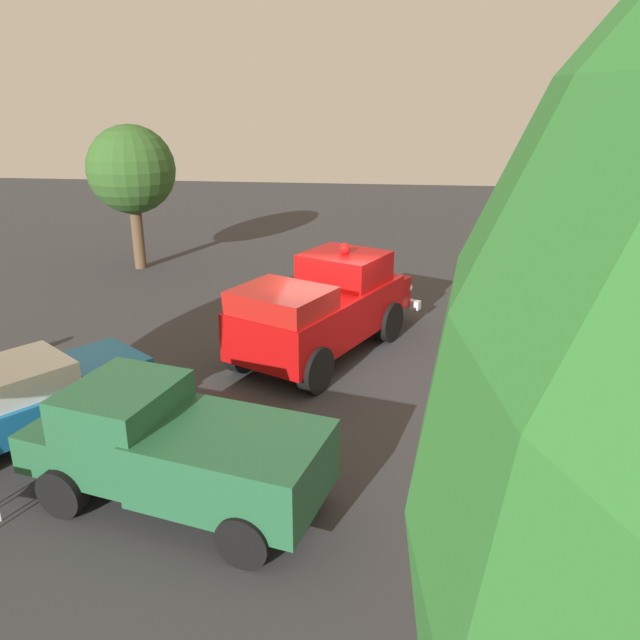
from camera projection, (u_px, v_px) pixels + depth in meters
ground_plane at (334, 363)px, 15.11m from camera, size 60.00×60.00×0.00m
vintage_fire_truck at (325, 306)px, 15.36m from camera, size 6.30×4.56×2.59m
classic_hot_rod at (34, 395)px, 11.94m from camera, size 4.60×4.10×1.46m
parked_pickup at (175, 448)px, 9.72m from camera, size 2.93×5.09×1.90m
lawn_chair_spare at (358, 277)px, 19.83m from camera, size 0.52×0.53×1.02m
oak_tree_distant at (131, 170)px, 21.89m from camera, size 3.04×3.04×5.05m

